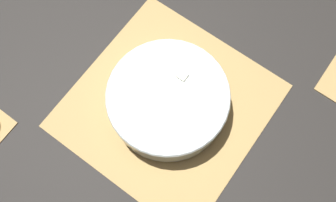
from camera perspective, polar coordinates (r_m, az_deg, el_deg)
The scene contains 3 objects.
ground_plane at distance 0.94m, azimuth -0.00°, elevation -0.71°, with size 6.00×6.00×0.00m, color black.
bamboo_mat_center at distance 0.93m, azimuth -0.00°, elevation -0.65°, with size 0.43×0.44×0.01m.
fruit_salad_bowl at distance 0.89m, azimuth 0.05°, elevation 0.22°, with size 0.28×0.28×0.08m.
Camera 1 is at (-0.17, 0.24, 0.89)m, focal length 42.00 mm.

